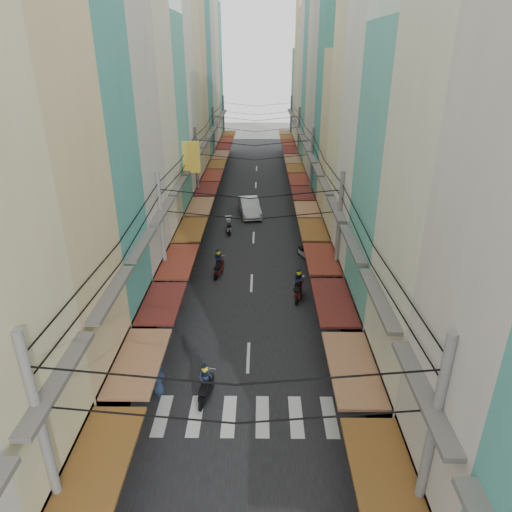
# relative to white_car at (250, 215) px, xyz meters

# --- Properties ---
(ground) EXTENTS (160.00, 160.00, 0.00)m
(ground) POSITION_rel_white_car_xyz_m (0.46, -19.69, 0.00)
(ground) COLOR slate
(ground) RESTS_ON ground
(road) EXTENTS (10.00, 80.00, 0.02)m
(road) POSITION_rel_white_car_xyz_m (0.46, 0.31, 0.01)
(road) COLOR black
(road) RESTS_ON ground
(sidewalk_left) EXTENTS (3.00, 80.00, 0.06)m
(sidewalk_left) POSITION_rel_white_car_xyz_m (-6.04, 0.31, 0.03)
(sidewalk_left) COLOR gray
(sidewalk_left) RESTS_ON ground
(sidewalk_right) EXTENTS (3.00, 80.00, 0.06)m
(sidewalk_right) POSITION_rel_white_car_xyz_m (6.96, 0.31, 0.03)
(sidewalk_right) COLOR gray
(sidewalk_right) RESTS_ON ground
(crosswalk) EXTENTS (7.55, 2.40, 0.01)m
(crosswalk) POSITION_rel_white_car_xyz_m (0.46, -25.69, 0.03)
(crosswalk) COLOR silver
(crosswalk) RESTS_ON ground
(building_row_left) EXTENTS (7.80, 67.67, 23.70)m
(building_row_left) POSITION_rel_white_car_xyz_m (-7.46, -3.13, 9.78)
(building_row_left) COLOR silver
(building_row_left) RESTS_ON ground
(building_row_right) EXTENTS (7.80, 68.98, 22.59)m
(building_row_right) POSITION_rel_white_car_xyz_m (8.37, -3.24, 9.41)
(building_row_right) COLOR teal
(building_row_right) RESTS_ON ground
(utility_poles) EXTENTS (10.20, 66.13, 8.20)m
(utility_poles) POSITION_rel_white_car_xyz_m (0.46, -4.67, 6.59)
(utility_poles) COLOR slate
(utility_poles) RESTS_ON ground
(white_car) EXTENTS (5.86, 3.04, 1.97)m
(white_car) POSITION_rel_white_car_xyz_m (0.00, 0.00, 0.00)
(white_car) COLOR silver
(white_car) RESTS_ON ground
(bicycle) EXTENTS (1.65, 1.14, 1.06)m
(bicycle) POSITION_rel_white_car_xyz_m (7.96, -19.32, 0.00)
(bicycle) COLOR black
(bicycle) RESTS_ON ground
(moving_scooters) EXTENTS (6.38, 21.99, 1.97)m
(moving_scooters) POSITION_rel_white_car_xyz_m (0.38, -14.94, 0.56)
(moving_scooters) COLOR black
(moving_scooters) RESTS_ON ground
(parked_scooters) EXTENTS (13.19, 13.95, 1.01)m
(parked_scooters) POSITION_rel_white_car_xyz_m (4.94, -23.76, 0.48)
(parked_scooters) COLOR black
(parked_scooters) RESTS_ON ground
(pedestrians) EXTENTS (12.68, 19.22, 2.20)m
(pedestrians) POSITION_rel_white_car_xyz_m (-3.60, -19.39, 1.01)
(pedestrians) COLOR #2C212D
(pedestrians) RESTS_ON ground
(market_umbrella) EXTENTS (2.17, 2.17, 2.29)m
(market_umbrella) POSITION_rel_white_car_xyz_m (6.24, -26.09, 2.01)
(market_umbrella) COLOR #B2B2B7
(market_umbrella) RESTS_ON ground
(traffic_sign) EXTENTS (0.10, 0.62, 2.81)m
(traffic_sign) POSITION_rel_white_car_xyz_m (5.69, -21.25, 2.03)
(traffic_sign) COLOR slate
(traffic_sign) RESTS_ON ground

